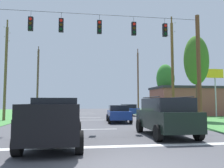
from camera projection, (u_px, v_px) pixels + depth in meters
ground_plane at (125, 168)px, 6.10m from camera, size 120.00×120.00×0.00m
stop_bar_stripe at (110, 147)px, 9.05m from camera, size 13.13×0.45×0.01m
lane_dash_0 at (98, 129)px, 14.97m from camera, size 2.50×0.15×0.01m
lane_dash_1 at (92, 120)px, 22.78m from camera, size 2.50×0.15×0.01m
lane_dash_2 at (90, 117)px, 26.88m from camera, size 2.50×0.15×0.01m
lane_dash_3 at (87, 114)px, 35.01m from camera, size 2.50×0.15×0.01m
lane_dash_4 at (86, 112)px, 41.36m from camera, size 2.50×0.15×0.01m
overhead_signal_span at (97, 59)px, 15.78m from camera, size 15.49×0.31×8.32m
pickup_truck at (55, 121)px, 9.53m from camera, size 2.35×5.43×1.95m
suv_black at (165, 116)px, 12.02m from camera, size 2.23×4.81×2.05m
distant_car_crossing_white at (56, 112)px, 23.45m from camera, size 2.34×4.45×1.52m
distant_car_oncoming at (118, 113)px, 20.42m from camera, size 2.25×4.41×1.52m
distant_car_far_parked at (128, 110)px, 30.71m from camera, size 2.30×4.43×1.52m
utility_pole_mid_right at (173, 68)px, 24.43m from camera, size 0.29×1.88×11.14m
utility_pole_far_right at (138, 81)px, 39.66m from camera, size 0.26×1.87×11.24m
utility_pole_mid_left at (6, 70)px, 22.39m from camera, size 0.26×1.94×10.04m
utility_pole_far_left at (38, 80)px, 38.14m from camera, size 0.32×1.56×11.28m
tree_roadside_right at (196, 61)px, 22.90m from camera, size 2.44×2.44×8.51m
tree_roadside_far_right at (165, 79)px, 33.37m from camera, size 2.63×2.63×7.38m
roadside_store at (199, 101)px, 31.82m from camera, size 12.91×7.04×5.97m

